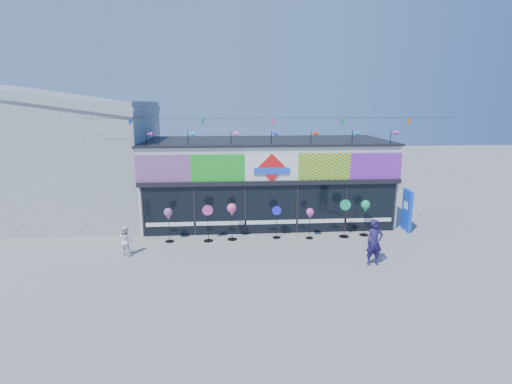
{
  "coord_description": "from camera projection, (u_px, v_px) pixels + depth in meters",
  "views": [
    {
      "loc": [
        -2.04,
        -14.18,
        5.95
      ],
      "look_at": [
        -0.81,
        2.0,
        2.3
      ],
      "focal_mm": 28.0,
      "sensor_mm": 36.0,
      "label": 1
    }
  ],
  "objects": [
    {
      "name": "blue_sign",
      "position": [
        407.0,
        210.0,
        18.79
      ],
      "size": [
        0.23,
        0.99,
        1.95
      ],
      "rotation": [
        0.0,
        0.0,
        -0.09
      ],
      "color": "blue",
      "rests_on": "ground"
    },
    {
      "name": "spinner_2",
      "position": [
        232.0,
        211.0,
        17.41
      ],
      "size": [
        0.42,
        0.42,
        1.66
      ],
      "color": "black",
      "rests_on": "ground"
    },
    {
      "name": "ground",
      "position": [
        281.0,
        262.0,
        15.25
      ],
      "size": [
        80.0,
        80.0,
        0.0
      ],
      "primitive_type": "plane",
      "color": "gray",
      "rests_on": "ground"
    },
    {
      "name": "spinner_1",
      "position": [
        208.0,
        222.0,
        17.32
      ],
      "size": [
        0.46,
        0.42,
        1.63
      ],
      "color": "black",
      "rests_on": "ground"
    },
    {
      "name": "spinner_5",
      "position": [
        345.0,
        217.0,
        17.87
      ],
      "size": [
        0.49,
        0.44,
        1.73
      ],
      "color": "black",
      "rests_on": "ground"
    },
    {
      "name": "child",
      "position": [
        126.0,
        240.0,
        15.81
      ],
      "size": [
        0.67,
        0.58,
        1.2
      ],
      "primitive_type": "imported",
      "rotation": [
        0.0,
        0.0,
        2.63
      ],
      "color": "white",
      "rests_on": "ground"
    },
    {
      "name": "kite_shop",
      "position": [
        266.0,
        180.0,
        20.58
      ],
      "size": [
        16.0,
        5.7,
        5.31
      ],
      "color": "silver",
      "rests_on": "ground"
    },
    {
      "name": "spinner_4",
      "position": [
        310.0,
        214.0,
        17.63
      ],
      "size": [
        0.35,
        0.35,
        1.4
      ],
      "color": "black",
      "rests_on": "ground"
    },
    {
      "name": "spinner_6",
      "position": [
        365.0,
        207.0,
        17.99
      ],
      "size": [
        0.42,
        0.42,
        1.66
      ],
      "color": "black",
      "rests_on": "ground"
    },
    {
      "name": "spinner_3",
      "position": [
        277.0,
        221.0,
        17.77
      ],
      "size": [
        0.42,
        0.38,
        1.48
      ],
      "color": "black",
      "rests_on": "ground"
    },
    {
      "name": "spinner_0",
      "position": [
        168.0,
        215.0,
        17.17
      ],
      "size": [
        0.39,
        0.39,
        1.52
      ],
      "color": "black",
      "rests_on": "ground"
    },
    {
      "name": "adult_man",
      "position": [
        374.0,
        242.0,
        14.79
      ],
      "size": [
        0.68,
        0.49,
        1.75
      ],
      "primitive_type": "imported",
      "rotation": [
        0.0,
        0.0,
        0.12
      ],
      "color": "#1F1748",
      "rests_on": "ground"
    },
    {
      "name": "neighbour_building",
      "position": [
        72.0,
        157.0,
        20.62
      ],
      "size": [
        8.18,
        7.2,
        6.87
      ],
      "color": "#A1A4A6",
      "rests_on": "ground"
    }
  ]
}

